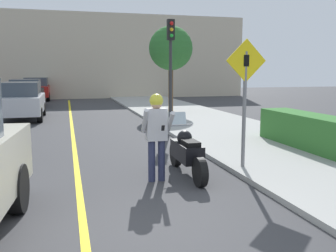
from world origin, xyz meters
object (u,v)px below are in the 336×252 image
at_px(motorcycle, 187,152).
at_px(person_biker, 157,128).
at_px(crossing_sign, 245,91).
at_px(traffic_light, 171,53).
at_px(parked_car_red, 37,89).
at_px(street_tree, 171,49).
at_px(parked_car_black, 27,93).
at_px(parked_car_silver, 22,100).

relative_size(motorcycle, person_biker, 1.26).
relative_size(crossing_sign, traffic_light, 0.69).
bearing_deg(parked_car_red, crossing_sign, -75.44).
height_order(street_tree, parked_car_black, street_tree).
bearing_deg(motorcycle, person_biker, -160.51).
xyz_separation_m(motorcycle, street_tree, (2.79, 11.22, 2.79)).
bearing_deg(traffic_light, parked_car_silver, 144.59).
distance_m(street_tree, parked_car_silver, 7.55).
distance_m(parked_car_silver, parked_car_black, 6.10).
xyz_separation_m(motorcycle, crossing_sign, (1.28, -0.05, 1.26)).
height_order(motorcycle, street_tree, street_tree).
height_order(parked_car_silver, parked_car_red, same).
height_order(crossing_sign, traffic_light, traffic_light).
distance_m(parked_car_silver, parked_car_red, 11.53).
distance_m(parked_car_black, parked_car_red, 5.44).
bearing_deg(parked_car_silver, motorcycle, -67.79).
bearing_deg(person_biker, crossing_sign, 5.80).
height_order(person_biker, parked_car_silver, person_biker).
bearing_deg(person_biker, motorcycle, 19.49).
bearing_deg(crossing_sign, person_biker, -174.20).
relative_size(parked_car_black, parked_car_red, 1.00).
xyz_separation_m(street_tree, parked_car_silver, (-7.12, -0.60, -2.42)).
distance_m(traffic_light, parked_car_silver, 7.39).
height_order(motorcycle, parked_car_black, parked_car_black).
height_order(person_biker, traffic_light, traffic_light).
bearing_deg(person_biker, traffic_light, 72.17).
xyz_separation_m(motorcycle, parked_car_red, (-4.49, 22.14, 0.37)).
relative_size(person_biker, crossing_sign, 0.64).
bearing_deg(street_tree, person_biker, -106.93).
relative_size(traffic_light, parked_car_black, 0.94).
bearing_deg(parked_car_red, person_biker, -80.41).
height_order(person_biker, street_tree, street_tree).
bearing_deg(traffic_light, street_tree, 74.36).
bearing_deg(parked_car_silver, parked_car_black, 93.42).
xyz_separation_m(parked_car_silver, parked_car_black, (-0.36, 6.09, 0.00)).
bearing_deg(parked_car_silver, crossing_sign, -62.25).
height_order(person_biker, parked_car_black, person_biker).
xyz_separation_m(person_biker, parked_car_black, (-4.00, 16.95, -0.21)).
xyz_separation_m(motorcycle, person_biker, (-0.70, -0.25, 0.58)).
bearing_deg(motorcycle, parked_car_red, 101.45).
bearing_deg(crossing_sign, parked_car_red, 104.56).
bearing_deg(motorcycle, parked_car_silver, 112.21).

